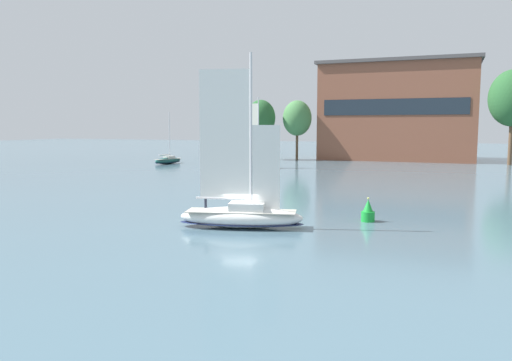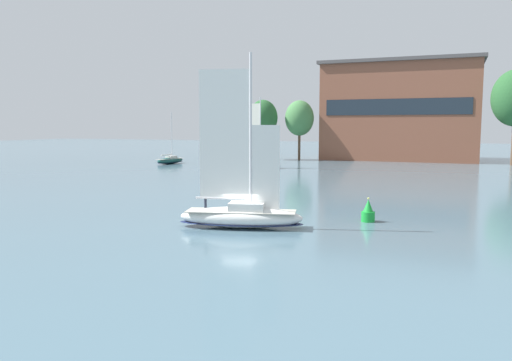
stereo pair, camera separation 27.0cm
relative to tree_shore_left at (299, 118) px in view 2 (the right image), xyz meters
name	(u,v)px [view 2 (the right image)]	position (x,y,z in m)	size (l,w,h in m)	color
ground_plane	(241,228)	(17.45, -72.81, -9.12)	(400.00, 400.00, 0.00)	slate
waterfront_building	(400,111)	(20.43, 8.85, 1.59)	(33.47, 17.82, 21.34)	brown
tree_shore_left	(299,118)	(0.00, 0.00, 0.00)	(6.33, 6.33, 13.02)	brown
tree_shore_center	(263,118)	(-7.41, -3.00, 0.09)	(6.39, 6.39, 13.14)	brown
sailboat_main	(241,214)	(17.45, -72.81, -8.10)	(9.55, 4.76, 12.64)	white
sailboat_moored_mid_channel	(170,160)	(-20.27, -20.83, -8.43)	(3.24, 7.57, 10.09)	#194C47
sailboat_moored_far_slip	(257,162)	(-0.69, -23.83, -8.12)	(9.12, 2.68, 12.48)	silver
channel_buoy	(368,212)	(25.77, -67.01, -8.36)	(1.05, 1.05, 1.91)	green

